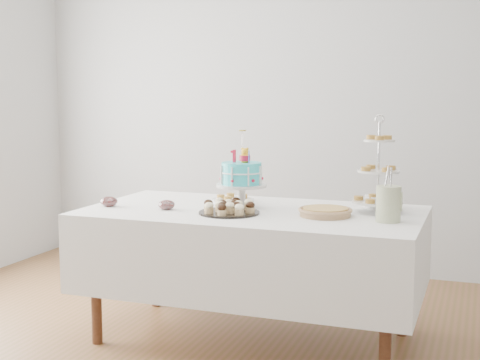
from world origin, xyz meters
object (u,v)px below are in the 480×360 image
(birthday_cake, at_px, (242,187))
(jam_bowl_a, at_px, (167,205))
(table, at_px, (252,249))
(cupcake_tray, at_px, (229,207))
(tiered_stand, at_px, (378,172))
(jam_bowl_b, at_px, (109,202))
(pie, at_px, (325,211))
(plate_stack, at_px, (381,202))
(utensil_pitcher, at_px, (389,202))
(pastry_plate, at_px, (233,198))

(birthday_cake, relative_size, jam_bowl_a, 4.72)
(table, xyz_separation_m, cupcake_tray, (-0.08, -0.16, 0.27))
(tiered_stand, xyz_separation_m, jam_bowl_b, (-1.53, -0.34, -0.20))
(pie, height_order, tiered_stand, tiered_stand)
(plate_stack, relative_size, jam_bowl_b, 1.88)
(plate_stack, relative_size, utensil_pitcher, 0.67)
(pie, bearing_deg, tiered_stand, 40.36)
(birthday_cake, xyz_separation_m, plate_stack, (0.77, 0.26, -0.09))
(cupcake_tray, relative_size, jam_bowl_a, 3.54)
(utensil_pitcher, bearing_deg, tiered_stand, 116.96)
(table, distance_m, pie, 0.51)
(table, bearing_deg, cupcake_tray, -117.81)
(tiered_stand, height_order, jam_bowl_b, tiered_stand)
(table, bearing_deg, tiered_stand, 13.43)
(birthday_cake, distance_m, jam_bowl_a, 0.45)
(birthday_cake, height_order, cupcake_tray, birthday_cake)
(table, height_order, jam_bowl_a, jam_bowl_a)
(table, height_order, birthday_cake, birthday_cake)
(cupcake_tray, bearing_deg, pastry_plate, 108.00)
(pastry_plate, xyz_separation_m, jam_bowl_a, (-0.25, -0.42, 0.01))
(jam_bowl_a, distance_m, utensil_pitcher, 1.25)
(table, bearing_deg, jam_bowl_a, -161.54)
(birthday_cake, bearing_deg, plate_stack, 24.89)
(table, xyz_separation_m, tiered_stand, (0.69, 0.16, 0.46))
(birthday_cake, xyz_separation_m, cupcake_tray, (0.01, -0.22, -0.09))
(table, relative_size, cupcake_tray, 5.64)
(table, distance_m, plate_stack, 0.80)
(cupcake_tray, xyz_separation_m, pastry_plate, (-0.14, 0.42, -0.02))
(pie, distance_m, plate_stack, 0.44)
(pie, bearing_deg, table, 173.66)
(plate_stack, height_order, utensil_pitcher, utensil_pitcher)
(table, relative_size, utensil_pitcher, 6.69)
(pie, bearing_deg, birthday_cake, 168.22)
(table, xyz_separation_m, jam_bowl_a, (-0.47, -0.16, 0.25))
(jam_bowl_a, xyz_separation_m, utensil_pitcher, (1.25, 0.06, 0.08))
(pastry_plate, bearing_deg, pie, -25.40)
(birthday_cake, bearing_deg, cupcake_tray, -82.07)
(table, relative_size, jam_bowl_a, 19.97)
(birthday_cake, height_order, utensil_pitcher, birthday_cake)
(tiered_stand, bearing_deg, birthday_cake, -172.44)
(jam_bowl_b, height_order, utensil_pitcher, utensil_pitcher)
(birthday_cake, bearing_deg, utensil_pitcher, -3.78)
(cupcake_tray, bearing_deg, jam_bowl_b, -178.77)
(jam_bowl_b, bearing_deg, pie, 5.58)
(jam_bowl_b, bearing_deg, cupcake_tray, 1.23)
(pastry_plate, height_order, jam_bowl_a, jam_bowl_a)
(table, xyz_separation_m, plate_stack, (0.69, 0.32, 0.26))
(table, distance_m, jam_bowl_a, 0.56)
(cupcake_tray, height_order, pie, cupcake_tray)
(tiered_stand, bearing_deg, table, -166.57)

